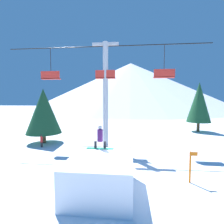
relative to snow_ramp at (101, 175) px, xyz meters
name	(u,v)px	position (x,y,z in m)	size (l,w,h in m)	color
ground_plane	(128,186)	(1.28, 0.69, -0.86)	(220.00, 220.00, 0.00)	white
mountain_ridge	(131,86)	(1.28, 74.26, 9.70)	(88.60, 88.60, 21.11)	silver
snow_ramp	(101,175)	(0.00, 0.00, 0.00)	(2.99, 3.72, 1.71)	white
snowboarder	(100,137)	(-0.29, 1.39, 1.49)	(1.50, 0.31, 1.31)	#1E9E6B
chairlift	(106,88)	(-0.93, 7.96, 4.68)	(18.38, 0.48, 9.64)	#B2B2B7
pine_tree_near	(44,111)	(-7.40, 8.80, 2.41)	(3.51, 3.51, 5.54)	#4C3823
pine_tree_far	(199,102)	(10.72, 17.14, 3.20)	(3.15, 3.15, 6.82)	#4C3823
trail_marker	(190,166)	(4.56, 1.43, 0.05)	(0.41, 0.10, 1.69)	orange
distant_skier	(42,140)	(-6.87, 7.26, -0.19)	(0.24, 0.24, 1.23)	black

